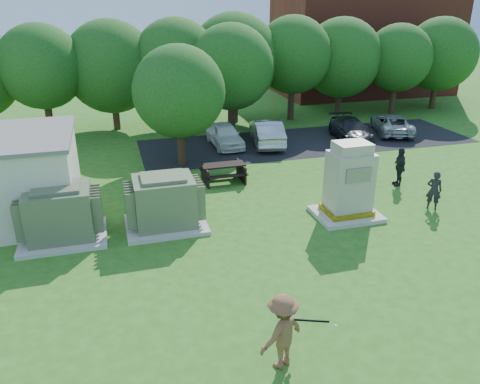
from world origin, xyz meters
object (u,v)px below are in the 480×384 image
object	(u,v)px
car_silver_b	(392,124)
car_dark	(351,130)
car_white	(225,135)
transformer_left	(60,215)
generator_cabinet	(349,185)
car_silver_a	(267,132)
transformer_right	(165,203)
picnic_table	(223,171)
batter	(282,332)
person_walking_right	(400,167)
person_by_generator	(434,190)

from	to	relation	value
car_silver_b	car_dark	bearing A→B (deg)	31.00
car_white	transformer_left	bearing A→B (deg)	-133.47
transformer_left	car_dark	xyz separation A→B (m)	(16.12, 8.63, -0.34)
generator_cabinet	car_silver_a	distance (m)	10.23
generator_cabinet	transformer_right	bearing A→B (deg)	171.32
picnic_table	car_dark	bearing A→B (deg)	27.02
batter	generator_cabinet	bearing A→B (deg)	-152.61
batter	person_walking_right	world-z (taller)	batter
transformer_right	person_walking_right	world-z (taller)	transformer_right
batter	car_white	distance (m)	17.84
generator_cabinet	car_white	xyz separation A→B (m)	(-2.32, 10.59, -0.67)
person_by_generator	person_walking_right	bearing A→B (deg)	-55.67
transformer_right	person_by_generator	world-z (taller)	transformer_right
person_by_generator	car_silver_a	bearing A→B (deg)	-33.54
transformer_right	car_silver_a	bearing A→B (deg)	51.80
transformer_left	car_silver_b	bearing A→B (deg)	25.58
picnic_table	person_walking_right	world-z (taller)	person_walking_right
car_white	transformer_right	bearing A→B (deg)	-118.37
batter	car_dark	bearing A→B (deg)	-147.74
person_walking_right	person_by_generator	bearing A→B (deg)	9.99
batter	car_silver_a	bearing A→B (deg)	-132.75
car_white	car_dark	bearing A→B (deg)	-8.50
transformer_left	person_by_generator	xyz separation A→B (m)	(14.50, -1.40, -0.15)
transformer_left	batter	world-z (taller)	transformer_left
picnic_table	batter	size ratio (longest dim) A/B	1.05
transformer_right	transformer_left	bearing A→B (deg)	180.00
transformer_right	batter	world-z (taller)	transformer_right
car_silver_b	batter	bearing A→B (deg)	70.71
transformer_right	person_walking_right	size ratio (longest dim) A/B	1.66
car_dark	person_walking_right	bearing A→B (deg)	-92.88
person_by_generator	generator_cabinet	bearing A→B (deg)	32.65
picnic_table	car_white	world-z (taller)	car_white
transformer_left	generator_cabinet	distance (m)	10.81
person_walking_right	transformer_left	bearing A→B (deg)	-71.73
batter	car_dark	world-z (taller)	batter
generator_cabinet	person_walking_right	size ratio (longest dim) A/B	1.69
picnic_table	person_by_generator	distance (m)	9.25
transformer_right	car_dark	size ratio (longest dim) A/B	0.69
car_white	batter	bearing A→B (deg)	-101.86
batter	person_by_generator	size ratio (longest dim) A/B	1.18
picnic_table	batter	xyz separation A→B (m)	(-1.60, -12.01, 0.43)
car_silver_a	picnic_table	bearing A→B (deg)	62.96
person_walking_right	car_dark	size ratio (longest dim) A/B	0.42
person_by_generator	car_dark	world-z (taller)	person_by_generator
transformer_right	car_silver_b	world-z (taller)	transformer_right
car_silver_a	car_silver_b	bearing A→B (deg)	-168.87
transformer_left	picnic_table	xyz separation A→B (m)	(6.95, 3.95, -0.43)
car_dark	car_silver_b	distance (m)	3.33
batter	car_white	bearing A→B (deg)	-124.84
transformer_left	car_white	xyz separation A→B (m)	(8.43, 9.52, -0.30)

